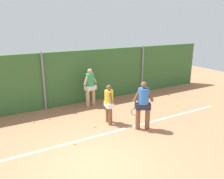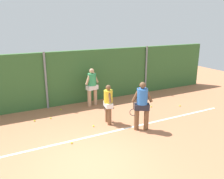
{
  "view_description": "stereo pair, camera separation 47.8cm",
  "coord_description": "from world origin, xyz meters",
  "px_view_note": "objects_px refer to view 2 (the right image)",
  "views": [
    {
      "loc": [
        -2.47,
        -5.41,
        3.99
      ],
      "look_at": [
        2.18,
        2.67,
        1.28
      ],
      "focal_mm": 37.5,
      "sensor_mm": 36.0,
      "label": 1
    },
    {
      "loc": [
        -2.05,
        -5.63,
        3.99
      ],
      "look_at": [
        2.18,
        2.67,
        1.28
      ],
      "focal_mm": 37.5,
      "sensor_mm": 36.0,
      "label": 2
    }
  ],
  "objects_px": {
    "tennis_ball_0": "(94,126)",
    "player_midcourt": "(108,102)",
    "tennis_ball_6": "(180,106)",
    "tennis_ball_5": "(61,109)",
    "tennis_ball_9": "(151,106)",
    "player_backcourt_far": "(92,85)",
    "tennis_ball_2": "(138,114)",
    "tennis_ball_3": "(72,143)",
    "tennis_ball_7": "(51,118)",
    "player_foreground_near": "(142,104)",
    "tennis_ball_1": "(35,121)"
  },
  "relations": [
    {
      "from": "tennis_ball_5",
      "to": "tennis_ball_6",
      "type": "height_order",
      "value": "same"
    },
    {
      "from": "player_foreground_near",
      "to": "tennis_ball_5",
      "type": "distance_m",
      "value": 4.2
    },
    {
      "from": "tennis_ball_0",
      "to": "player_midcourt",
      "type": "bearing_deg",
      "value": 4.37
    },
    {
      "from": "player_midcourt",
      "to": "tennis_ball_0",
      "type": "bearing_deg",
      "value": 103.51
    },
    {
      "from": "player_backcourt_far",
      "to": "tennis_ball_7",
      "type": "distance_m",
      "value": 2.57
    },
    {
      "from": "player_foreground_near",
      "to": "tennis_ball_2",
      "type": "height_order",
      "value": "player_foreground_near"
    },
    {
      "from": "tennis_ball_6",
      "to": "tennis_ball_7",
      "type": "relative_size",
      "value": 1.0
    },
    {
      "from": "tennis_ball_3",
      "to": "tennis_ball_6",
      "type": "relative_size",
      "value": 1.0
    },
    {
      "from": "tennis_ball_2",
      "to": "tennis_ball_9",
      "type": "distance_m",
      "value": 1.23
    },
    {
      "from": "tennis_ball_0",
      "to": "tennis_ball_3",
      "type": "relative_size",
      "value": 1.0
    },
    {
      "from": "tennis_ball_0",
      "to": "tennis_ball_3",
      "type": "bearing_deg",
      "value": -142.84
    },
    {
      "from": "player_foreground_near",
      "to": "tennis_ball_3",
      "type": "distance_m",
      "value": 2.9
    },
    {
      "from": "tennis_ball_3",
      "to": "player_midcourt",
      "type": "bearing_deg",
      "value": 27.05
    },
    {
      "from": "player_midcourt",
      "to": "tennis_ball_6",
      "type": "height_order",
      "value": "player_midcourt"
    },
    {
      "from": "tennis_ball_1",
      "to": "tennis_ball_3",
      "type": "relative_size",
      "value": 1.0
    },
    {
      "from": "player_foreground_near",
      "to": "player_backcourt_far",
      "type": "bearing_deg",
      "value": -51.14
    },
    {
      "from": "tennis_ball_7",
      "to": "tennis_ball_3",
      "type": "bearing_deg",
      "value": -86.52
    },
    {
      "from": "player_foreground_near",
      "to": "tennis_ball_2",
      "type": "distance_m",
      "value": 1.79
    },
    {
      "from": "player_foreground_near",
      "to": "player_midcourt",
      "type": "xyz_separation_m",
      "value": [
        -0.86,
        1.11,
        -0.15
      ]
    },
    {
      "from": "player_midcourt",
      "to": "tennis_ball_6",
      "type": "relative_size",
      "value": 24.5
    },
    {
      "from": "tennis_ball_6",
      "to": "tennis_ball_9",
      "type": "xyz_separation_m",
      "value": [
        -1.32,
        0.56,
        0.0
      ]
    },
    {
      "from": "tennis_ball_3",
      "to": "tennis_ball_7",
      "type": "relative_size",
      "value": 1.0
    },
    {
      "from": "player_midcourt",
      "to": "tennis_ball_0",
      "type": "relative_size",
      "value": 24.5
    },
    {
      "from": "tennis_ball_1",
      "to": "tennis_ball_9",
      "type": "distance_m",
      "value": 5.4
    },
    {
      "from": "tennis_ball_2",
      "to": "tennis_ball_3",
      "type": "distance_m",
      "value": 3.6
    },
    {
      "from": "player_foreground_near",
      "to": "tennis_ball_2",
      "type": "xyz_separation_m",
      "value": [
        0.71,
        1.28,
        -1.02
      ]
    },
    {
      "from": "player_backcourt_far",
      "to": "tennis_ball_9",
      "type": "bearing_deg",
      "value": -46.79
    },
    {
      "from": "tennis_ball_9",
      "to": "player_backcourt_far",
      "type": "bearing_deg",
      "value": 147.38
    },
    {
      "from": "player_backcourt_far",
      "to": "tennis_ball_0",
      "type": "distance_m",
      "value": 2.7
    },
    {
      "from": "tennis_ball_0",
      "to": "tennis_ball_6",
      "type": "xyz_separation_m",
      "value": [
        4.66,
        0.21,
        0.0
      ]
    },
    {
      "from": "tennis_ball_7",
      "to": "tennis_ball_1",
      "type": "bearing_deg",
      "value": 178.01
    },
    {
      "from": "tennis_ball_3",
      "to": "tennis_ball_5",
      "type": "xyz_separation_m",
      "value": [
        0.51,
        3.27,
        0.0
      ]
    },
    {
      "from": "tennis_ball_3",
      "to": "tennis_ball_6",
      "type": "xyz_separation_m",
      "value": [
        5.84,
        1.11,
        0.0
      ]
    },
    {
      "from": "player_foreground_near",
      "to": "player_backcourt_far",
      "type": "distance_m",
      "value": 3.44
    },
    {
      "from": "tennis_ball_1",
      "to": "tennis_ball_7",
      "type": "xyz_separation_m",
      "value": [
        0.66,
        -0.02,
        0.0
      ]
    },
    {
      "from": "tennis_ball_6",
      "to": "player_backcourt_far",
      "type": "bearing_deg",
      "value": 150.57
    },
    {
      "from": "tennis_ball_5",
      "to": "tennis_ball_3",
      "type": "bearing_deg",
      "value": -98.94
    },
    {
      "from": "tennis_ball_5",
      "to": "player_foreground_near",
      "type": "bearing_deg",
      "value": -57.38
    },
    {
      "from": "player_midcourt",
      "to": "tennis_ball_5",
      "type": "distance_m",
      "value": 2.82
    },
    {
      "from": "player_backcourt_far",
      "to": "tennis_ball_3",
      "type": "distance_m",
      "value": 3.97
    },
    {
      "from": "player_foreground_near",
      "to": "tennis_ball_0",
      "type": "distance_m",
      "value": 2.12
    },
    {
      "from": "tennis_ball_0",
      "to": "tennis_ball_7",
      "type": "relative_size",
      "value": 1.0
    },
    {
      "from": "tennis_ball_1",
      "to": "tennis_ball_9",
      "type": "xyz_separation_m",
      "value": [
        5.34,
        -0.83,
        0.0
      ]
    },
    {
      "from": "tennis_ball_0",
      "to": "tennis_ball_3",
      "type": "height_order",
      "value": "same"
    },
    {
      "from": "tennis_ball_1",
      "to": "tennis_ball_7",
      "type": "distance_m",
      "value": 0.66
    },
    {
      "from": "tennis_ball_0",
      "to": "tennis_ball_5",
      "type": "height_order",
      "value": "same"
    },
    {
      "from": "tennis_ball_2",
      "to": "tennis_ball_5",
      "type": "xyz_separation_m",
      "value": [
        -2.91,
        2.15,
        0.0
      ]
    },
    {
      "from": "player_midcourt",
      "to": "tennis_ball_5",
      "type": "height_order",
      "value": "player_midcourt"
    },
    {
      "from": "tennis_ball_6",
      "to": "tennis_ball_3",
      "type": "bearing_deg",
      "value": -169.27
    },
    {
      "from": "tennis_ball_2",
      "to": "tennis_ball_5",
      "type": "distance_m",
      "value": 3.61
    }
  ]
}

